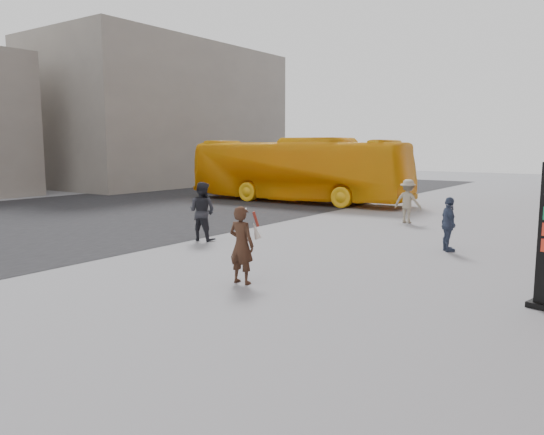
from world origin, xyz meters
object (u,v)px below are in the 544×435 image
Objects in this scene: bus at (297,170)px; pedestrian_a at (202,211)px; pedestrian_b at (408,201)px; woman at (242,244)px; pedestrian_c at (449,224)px.

bus is 6.53× the size of pedestrian_a.
bus reaches higher than pedestrian_b.
woman is 0.14× the size of bus.
pedestrian_b is 5.31m from pedestrian_c.
pedestrian_a reaches higher than pedestrian_c.
bus reaches higher than pedestrian_c.
woman is 1.10× the size of pedestrian_c.
pedestrian_b is at bearing -127.09° from pedestrian_a.
pedestrian_c is (2.88, -4.46, -0.07)m from pedestrian_b.
bus is 8.29m from pedestrian_b.
pedestrian_c is at bearing -167.79° from pedestrian_a.
woman reaches higher than pedestrian_b.
pedestrian_b is at bearing -3.42° from pedestrian_c.
pedestrian_b is (3.68, 7.09, -0.08)m from pedestrian_a.
woman is 16.14m from bus.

